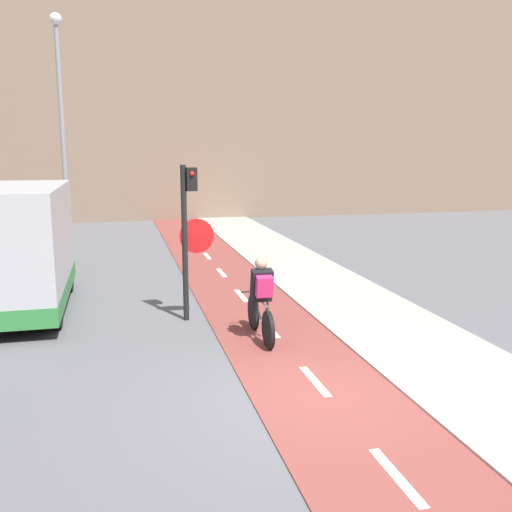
% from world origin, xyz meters
% --- Properties ---
extents(ground_plane, '(120.00, 120.00, 0.00)m').
position_xyz_m(ground_plane, '(0.00, 0.00, 0.00)').
color(ground_plane, '#5B5B60').
extents(bike_lane, '(2.07, 60.00, 0.02)m').
position_xyz_m(bike_lane, '(0.00, 0.01, 0.01)').
color(bike_lane, brown).
rests_on(bike_lane, ground_plane).
extents(sidewalk_strip, '(2.40, 60.00, 0.05)m').
position_xyz_m(sidewalk_strip, '(2.23, 0.00, 0.03)').
color(sidewalk_strip, '#A8A399').
rests_on(sidewalk_strip, ground_plane).
extents(building_row_background, '(60.00, 5.20, 11.64)m').
position_xyz_m(building_row_background, '(0.00, 22.62, 5.83)').
color(building_row_background, '#89705B').
rests_on(building_row_background, ground_plane).
extents(traffic_light_pole, '(0.67, 0.25, 3.02)m').
position_xyz_m(traffic_light_pole, '(-1.34, 4.00, 1.87)').
color(traffic_light_pole, black).
rests_on(traffic_light_pole, ground_plane).
extents(street_lamp_far, '(0.36, 0.36, 7.19)m').
position_xyz_m(street_lamp_far, '(-4.16, 11.58, 4.37)').
color(street_lamp_far, gray).
rests_on(street_lamp_far, ground_plane).
extents(cyclist_near, '(0.46, 1.72, 1.48)m').
position_xyz_m(cyclist_near, '(-0.29, 2.51, 0.71)').
color(cyclist_near, black).
rests_on(cyclist_near, ground_plane).
extents(van, '(2.18, 4.47, 2.58)m').
position_xyz_m(van, '(-4.83, 5.47, 1.27)').
color(van, '#B7B7BC').
rests_on(van, ground_plane).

